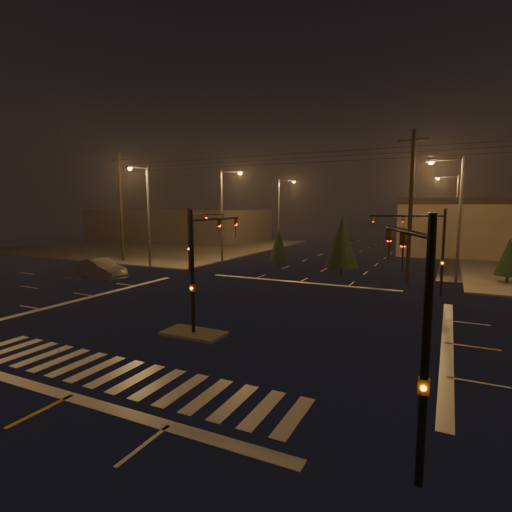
# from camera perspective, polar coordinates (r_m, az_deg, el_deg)

# --- Properties ---
(ground) EXTENTS (140.00, 140.00, 0.00)m
(ground) POSITION_cam_1_polar(r_m,az_deg,el_deg) (23.04, -3.16, -8.37)
(ground) COLOR black
(ground) RESTS_ON ground
(sidewalk_nw) EXTENTS (36.00, 36.00, 0.12)m
(sidewalk_nw) POSITION_cam_1_polar(r_m,az_deg,el_deg) (64.37, -13.61, 1.44)
(sidewalk_nw) COLOR #46443F
(sidewalk_nw) RESTS_ON ground
(median_island) EXTENTS (3.00, 1.60, 0.15)m
(median_island) POSITION_cam_1_polar(r_m,az_deg,el_deg) (19.77, -8.90, -10.85)
(median_island) COLOR #46443F
(median_island) RESTS_ON ground
(crosswalk) EXTENTS (15.00, 2.60, 0.01)m
(crosswalk) POSITION_cam_1_polar(r_m,az_deg,el_deg) (16.20, -19.41, -15.55)
(crosswalk) COLOR beige
(crosswalk) RESTS_ON ground
(stop_bar_near) EXTENTS (16.00, 0.50, 0.01)m
(stop_bar_near) POSITION_cam_1_polar(r_m,az_deg,el_deg) (15.00, -25.10, -17.72)
(stop_bar_near) COLOR beige
(stop_bar_near) RESTS_ON ground
(stop_bar_far) EXTENTS (16.00, 0.50, 0.01)m
(stop_bar_far) POSITION_cam_1_polar(r_m,az_deg,el_deg) (32.84, 6.22, -3.73)
(stop_bar_far) COLOR beige
(stop_bar_far) RESTS_ON ground
(commercial_block) EXTENTS (30.00, 18.00, 5.60)m
(commercial_block) POSITION_cam_1_polar(r_m,az_deg,el_deg) (76.68, -10.85, 4.44)
(commercial_block) COLOR #3C3834
(commercial_block) RESTS_ON ground
(signal_mast_median) EXTENTS (0.25, 4.59, 6.00)m
(signal_mast_median) POSITION_cam_1_polar(r_m,az_deg,el_deg) (19.73, -7.57, 0.09)
(signal_mast_median) COLOR black
(signal_mast_median) RESTS_ON ground
(signal_mast_ne) EXTENTS (4.84, 1.86, 6.00)m
(signal_mast_ne) POSITION_cam_1_polar(r_m,az_deg,el_deg) (29.65, 23.28, 1.97)
(signal_mast_ne) COLOR black
(signal_mast_ne) RESTS_ON ground
(signal_mast_nw) EXTENTS (4.84, 1.86, 6.00)m
(signal_mast_nw) POSITION_cam_1_polar(r_m,az_deg,el_deg) (35.92, -8.62, 3.25)
(signal_mast_nw) COLOR black
(signal_mast_nw) RESTS_ON ground
(signal_mast_se) EXTENTS (1.55, 3.87, 6.00)m
(signal_mast_se) POSITION_cam_1_polar(r_m,az_deg,el_deg) (9.96, 21.90, -7.48)
(signal_mast_se) COLOR black
(signal_mast_se) RESTS_ON ground
(streetlight_1) EXTENTS (2.77, 0.32, 10.00)m
(streetlight_1) POSITION_cam_1_polar(r_m,az_deg,el_deg) (43.39, -4.60, 6.60)
(streetlight_1) COLOR #38383A
(streetlight_1) RESTS_ON ground
(streetlight_2) EXTENTS (2.77, 0.32, 10.00)m
(streetlight_2) POSITION_cam_1_polar(r_m,az_deg,el_deg) (57.75, 3.53, 6.72)
(streetlight_2) COLOR #38383A
(streetlight_2) RESTS_ON ground
(streetlight_3) EXTENTS (2.77, 0.32, 10.00)m
(streetlight_3) POSITION_cam_1_polar(r_m,az_deg,el_deg) (35.40, 26.64, 5.79)
(streetlight_3) COLOR #38383A
(streetlight_3) RESTS_ON ground
(streetlight_4) EXTENTS (2.77, 0.32, 10.00)m
(streetlight_4) POSITION_cam_1_polar(r_m,az_deg,el_deg) (55.40, 26.44, 5.98)
(streetlight_4) COLOR #38383A
(streetlight_4) RESTS_ON ground
(streetlight_5) EXTENTS (0.32, 2.77, 10.00)m
(streetlight_5) POSITION_cam_1_polar(r_m,az_deg,el_deg) (40.68, -15.44, 6.34)
(streetlight_5) COLOR #38383A
(streetlight_5) RESTS_ON ground
(utility_pole_0) EXTENTS (2.20, 0.32, 12.00)m
(utility_pole_0) POSITION_cam_1_polar(r_m,az_deg,el_deg) (46.82, -18.73, 6.69)
(utility_pole_0) COLOR black
(utility_pole_0) RESTS_ON ground
(utility_pole_1) EXTENTS (2.20, 0.32, 12.00)m
(utility_pole_1) POSITION_cam_1_polar(r_m,az_deg,el_deg) (33.52, 21.23, 6.59)
(utility_pole_1) COLOR black
(utility_pole_1) RESTS_ON ground
(conifer_0) EXTENTS (1.93, 1.93, 3.72)m
(conifer_0) POSITION_cam_1_polar(r_m,az_deg,el_deg) (37.32, 32.41, -0.08)
(conifer_0) COLOR black
(conifer_0) RESTS_ON ground
(conifer_3) EXTENTS (2.04, 2.04, 3.88)m
(conifer_3) POSITION_cam_1_polar(r_m,az_deg,el_deg) (39.93, 3.26, 1.52)
(conifer_3) COLOR black
(conifer_3) RESTS_ON ground
(conifer_4) EXTENTS (2.98, 2.98, 5.35)m
(conifer_4) POSITION_cam_1_polar(r_m,az_deg,el_deg) (36.68, 12.15, 2.04)
(conifer_4) COLOR black
(conifer_4) RESTS_ON ground
(car_crossing) EXTENTS (5.42, 2.60, 1.72)m
(car_crossing) POSITION_cam_1_polar(r_m,az_deg,el_deg) (36.49, -21.32, -1.73)
(car_crossing) COLOR #505157
(car_crossing) RESTS_ON ground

